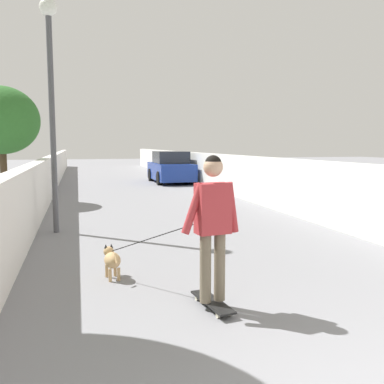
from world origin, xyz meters
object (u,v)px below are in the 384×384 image
Objects in this scene: person_skateboarder at (213,217)px; dog at (112,259)px; lamp_post at (51,78)px; car_near at (171,168)px; tree_left_mid at (1,121)px; skateboard at (212,302)px.

person_skateboarder reaches higher than dog.
car_near is (10.91, -4.92, -2.54)m from lamp_post.
tree_left_mid is at bearing 130.35° from car_near.
skateboard is (-10.08, -3.74, -2.56)m from tree_left_mid.
lamp_post is at bearing 21.63° from skateboard.
dog is at bearing -165.33° from lamp_post.
skateboard is at bearing -159.63° from tree_left_mid.
tree_left_mid is 2.21× the size of dog.
tree_left_mid is at bearing 17.39° from dog.
tree_left_mid is 4.53× the size of skateboard.
car_near is (15.80, -2.99, 0.65)m from skateboard.
lamp_post reaches higher than dog.
car_near is (15.80, -2.99, -0.35)m from person_skateboarder.
tree_left_mid is at bearing 20.37° from person_skateboarder.
skateboard is 0.49× the size of person_skateboarder.
skateboard is at bearing -143.77° from dog.
person_skateboarder is at bearing 169.30° from car_near.
car_near reaches higher than skateboard.
person_skateboarder is 0.44× the size of car_near.
lamp_post is at bearing 21.63° from person_skateboarder.
skateboard is 16.09m from car_near.
person_skateboarder is at bearing -158.37° from lamp_post.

